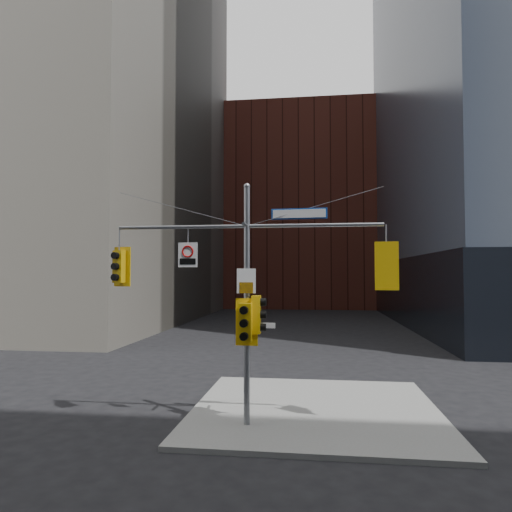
% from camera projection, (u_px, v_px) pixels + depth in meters
% --- Properties ---
extents(ground, '(160.00, 160.00, 0.00)m').
position_uv_depth(ground, '(235.00, 456.00, 11.41)').
color(ground, black).
rests_on(ground, ground).
extents(sidewalk_corner, '(8.00, 8.00, 0.15)m').
position_uv_depth(sidewalk_corner, '(315.00, 409.00, 15.12)').
color(sidewalk_corner, gray).
rests_on(sidewalk_corner, ground).
extents(brick_midrise, '(26.00, 20.00, 28.00)m').
position_uv_depth(brick_midrise, '(301.00, 213.00, 69.46)').
color(brick_midrise, maroon).
rests_on(brick_midrise, ground).
extents(signal_assembly, '(8.00, 0.80, 7.30)m').
position_uv_depth(signal_assembly, '(247.00, 279.00, 13.56)').
color(signal_assembly, gray).
rests_on(signal_assembly, ground).
extents(traffic_light_west_arm, '(0.58, 0.54, 1.24)m').
position_uv_depth(traffic_light_west_arm, '(119.00, 267.00, 14.10)').
color(traffic_light_west_arm, '#DFAA0B').
rests_on(traffic_light_west_arm, ground).
extents(traffic_light_east_arm, '(0.66, 0.55, 1.38)m').
position_uv_depth(traffic_light_east_arm, '(386.00, 266.00, 13.07)').
color(traffic_light_east_arm, '#DFAA0B').
rests_on(traffic_light_east_arm, ground).
extents(traffic_light_pole_side, '(0.43, 0.36, 1.12)m').
position_uv_depth(traffic_light_pole_side, '(258.00, 315.00, 13.49)').
color(traffic_light_pole_side, '#DFAA0B').
rests_on(traffic_light_pole_side, ground).
extents(traffic_light_pole_front, '(0.66, 0.54, 1.39)m').
position_uv_depth(traffic_light_pole_front, '(245.00, 323.00, 13.25)').
color(traffic_light_pole_front, '#DFAA0B').
rests_on(traffic_light_pole_front, ground).
extents(street_sign_blade, '(1.66, 0.15, 0.32)m').
position_uv_depth(street_sign_blade, '(299.00, 214.00, 13.45)').
color(street_sign_blade, '#103C97').
rests_on(street_sign_blade, ground).
extents(regulatory_sign_arm, '(0.60, 0.08, 0.75)m').
position_uv_depth(regulatory_sign_arm, '(188.00, 254.00, 13.80)').
color(regulatory_sign_arm, silver).
rests_on(regulatory_sign_arm, ground).
extents(regulatory_sign_pole, '(0.56, 0.10, 0.73)m').
position_uv_depth(regulatory_sign_pole, '(246.00, 282.00, 13.45)').
color(regulatory_sign_pole, silver).
rests_on(regulatory_sign_pole, ground).
extents(street_blade_ew, '(0.79, 0.08, 0.16)m').
position_uv_depth(street_blade_ew, '(262.00, 325.00, 13.46)').
color(street_blade_ew, silver).
rests_on(street_blade_ew, ground).
extents(street_blade_ns, '(0.09, 0.68, 0.14)m').
position_uv_depth(street_blade_ns, '(249.00, 333.00, 13.95)').
color(street_blade_ns, '#145926').
rests_on(street_blade_ns, ground).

